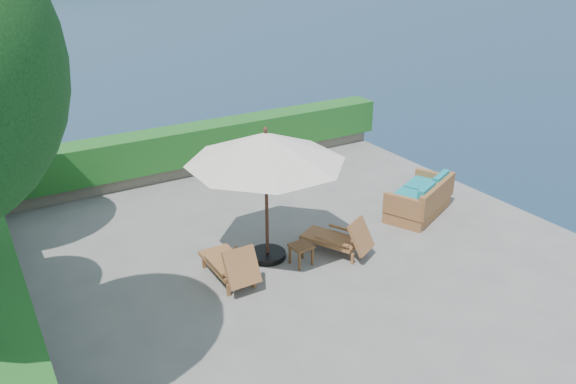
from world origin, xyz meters
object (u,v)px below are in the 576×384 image
patio_umbrella (266,149)px  lounge_right (340,238)px  lounge_left (231,264)px  side_table (301,249)px  wicker_loveseat (421,200)px

patio_umbrella → lounge_right: patio_umbrella is taller
lounge_left → patio_umbrella: bearing=22.0°
lounge_right → side_table: bearing=150.2°
patio_umbrella → lounge_right: size_ratio=2.57×
patio_umbrella → wicker_loveseat: bearing=-1.4°
wicker_loveseat → patio_umbrella: bearing=154.6°
lounge_right → wicker_loveseat: (2.80, 0.54, 0.01)m
patio_umbrella → lounge_left: size_ratio=2.66×
side_table → wicker_loveseat: (3.75, 0.49, 0.01)m
patio_umbrella → lounge_left: (-1.04, -0.42, -2.04)m
lounge_right → wicker_loveseat: size_ratio=0.74×
side_table → lounge_left: bearing=173.3°
lounge_right → side_table: size_ratio=3.60×
patio_umbrella → lounge_right: 2.58m
lounge_left → wicker_loveseat: wicker_loveseat is taller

